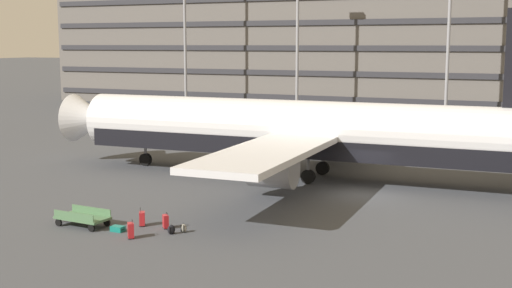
% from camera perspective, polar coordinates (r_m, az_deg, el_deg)
% --- Properties ---
extents(ground_plane, '(600.00, 600.00, 0.00)m').
position_cam_1_polar(ground_plane, '(40.07, 9.09, -4.27)').
color(ground_plane, '#424449').
extents(terminal_structure, '(122.21, 15.65, 16.45)m').
position_cam_1_polar(terminal_structure, '(92.35, 17.97, 7.76)').
color(terminal_structure, '#605B56').
rests_on(terminal_structure, ground_plane).
extents(airliner, '(37.00, 29.74, 10.81)m').
position_cam_1_polar(airliner, '(44.01, 4.10, 1.02)').
color(airliner, silver).
rests_on(airliner, ground_plane).
extents(light_mast_left, '(1.80, 0.50, 18.94)m').
position_cam_1_polar(light_mast_left, '(81.56, 3.55, 10.14)').
color(light_mast_left, gray).
rests_on(light_mast_left, ground_plane).
extents(light_mast_center_left, '(1.80, 0.50, 23.32)m').
position_cam_1_polar(light_mast_center_left, '(77.30, 16.15, 11.59)').
color(light_mast_center_left, gray).
rests_on(light_mast_center_left, ground_plane).
extents(suitcase_upright, '(0.46, 0.53, 0.90)m').
position_cam_1_polar(suitcase_upright, '(33.33, -9.65, -6.24)').
color(suitcase_upright, '#B21E23').
rests_on(suitcase_upright, ground_plane).
extents(suitcase_large, '(0.65, 0.43, 0.26)m').
position_cam_1_polar(suitcase_large, '(32.66, -11.66, -7.06)').
color(suitcase_large, '#147266').
rests_on(suitcase_large, ground_plane).
extents(suitcase_navy, '(0.48, 0.50, 0.86)m').
position_cam_1_polar(suitcase_navy, '(31.33, -10.59, -7.21)').
color(suitcase_navy, '#B21E23').
rests_on(suitcase_navy, ground_plane).
extents(suitcase_scuffed, '(0.47, 0.48, 0.78)m').
position_cam_1_polar(suitcase_scuffed, '(32.70, -7.68, -6.52)').
color(suitcase_scuffed, '#B21E23').
rests_on(suitcase_scuffed, ground_plane).
extents(backpack_silver, '(0.43, 0.45, 0.49)m').
position_cam_1_polar(backpack_silver, '(31.77, -7.21, -7.23)').
color(backpack_silver, black).
rests_on(backpack_silver, ground_plane).
extents(backpack_teal, '(0.34, 0.28, 0.46)m').
position_cam_1_polar(backpack_teal, '(31.98, -6.15, -7.13)').
color(backpack_teal, gray).
rests_on(backpack_teal, ground_plane).
extents(baggage_cart, '(3.34, 1.48, 0.82)m').
position_cam_1_polar(baggage_cart, '(33.88, -14.52, -6.07)').
color(baggage_cart, '#4C724C').
rests_on(baggage_cart, ground_plane).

